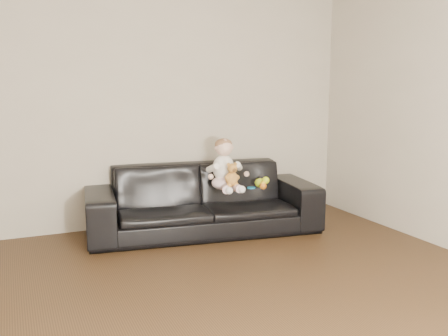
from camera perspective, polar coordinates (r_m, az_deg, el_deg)
name	(u,v)px	position (r m, az deg, el deg)	size (l,w,h in m)	color
wall_back	(127,104)	(5.27, -11.08, 7.23)	(5.00, 5.00, 0.00)	#B6AD99
sofa	(203,199)	(5.11, -2.46, -3.57)	(2.32, 0.91, 0.68)	black
baby	(225,167)	(5.00, 0.07, 0.07)	(0.38, 0.46, 0.52)	silver
teddy_bear	(232,175)	(4.87, 0.91, -0.80)	(0.13, 0.13, 0.23)	#B77D34
toy_green	(260,183)	(5.15, 4.19, -1.72)	(0.12, 0.14, 0.10)	#BDDA19
toy_rattle	(263,186)	(5.06, 4.49, -2.05)	(0.07, 0.07, 0.07)	orange
toy_blue_disc	(251,188)	(5.11, 3.14, -2.27)	(0.09, 0.09, 0.01)	#1780BF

